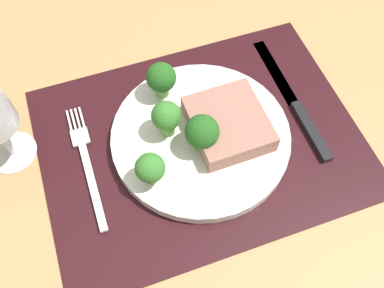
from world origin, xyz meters
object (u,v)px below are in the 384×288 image
(fork, at_px, (87,164))
(steak, at_px, (228,124))
(knife, at_px, (297,106))
(plate, at_px, (201,137))

(fork, bearing_deg, steak, -7.18)
(fork, height_order, knife, knife)
(plate, xyz_separation_m, steak, (0.04, -0.01, 0.02))
(steak, distance_m, fork, 0.20)
(plate, relative_size, steak, 2.28)
(plate, xyz_separation_m, fork, (-0.16, 0.01, -0.01))
(steak, height_order, fork, steak)
(fork, distance_m, knife, 0.30)
(plate, height_order, fork, plate)
(steak, bearing_deg, plate, 171.38)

